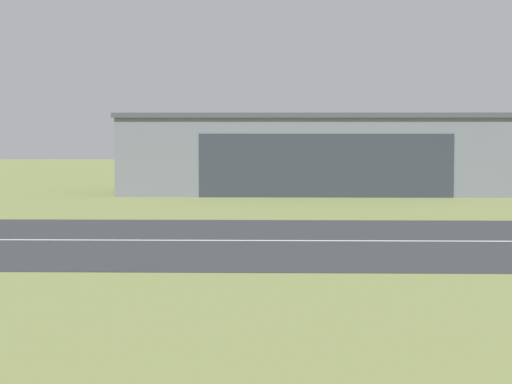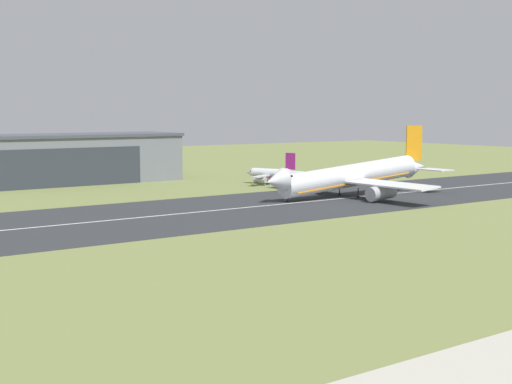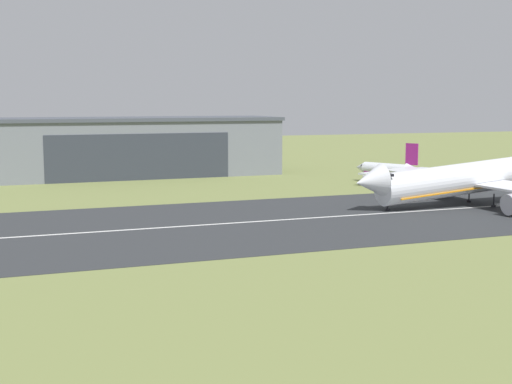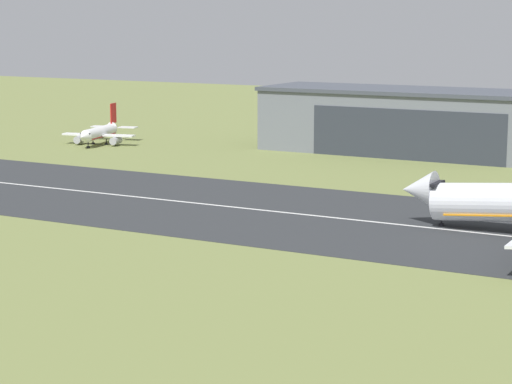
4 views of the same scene
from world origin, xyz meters
name	(u,v)px [view 1 (image 1 of 4)]	position (x,y,z in m)	size (l,w,h in m)	color
ground_plane	(157,381)	(0.00, 61.22, 0.00)	(658.60, 658.60, 0.00)	olive
runway_strip	(225,241)	(0.00, 122.45, 0.03)	(418.60, 48.35, 0.06)	#2B2D30
runway_centreline	(225,240)	(0.00, 122.45, 0.07)	(376.74, 0.70, 0.01)	silver
hangar_building	(323,153)	(14.20, 200.94, 7.61)	(76.87, 23.22, 15.17)	slate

